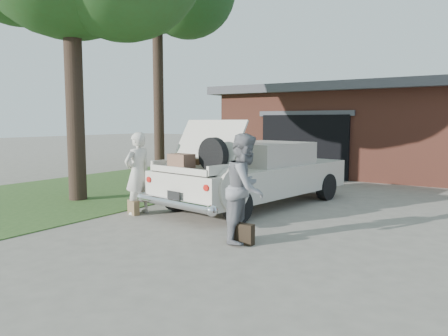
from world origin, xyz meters
The scene contains 8 objects.
ground centered at (0.00, 0.00, 0.00)m, with size 90.00×90.00×0.00m, color gray.
grass_strip centered at (-5.50, 3.00, 0.01)m, with size 6.00×16.00×0.02m, color #2D4C1E.
house centered at (0.98, 11.47, 1.67)m, with size 12.80×7.80×3.30m.
sedan centered at (-0.45, 2.63, 0.76)m, with size 2.78×5.45×2.02m.
woman_left centered at (-2.09, 0.41, 0.88)m, with size 0.64×0.42×1.76m, color beige.
woman_right centered at (0.94, -0.18, 0.90)m, with size 0.87×0.68×1.79m, color gray.
suitcase_left centered at (-2.13, 0.31, 0.15)m, with size 0.39×0.12×0.30m, color olive.
suitcase_right centered at (0.96, -0.35, 0.17)m, with size 0.44×0.14×0.34m, color black.
Camera 1 is at (4.55, -6.30, 2.00)m, focal length 35.00 mm.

